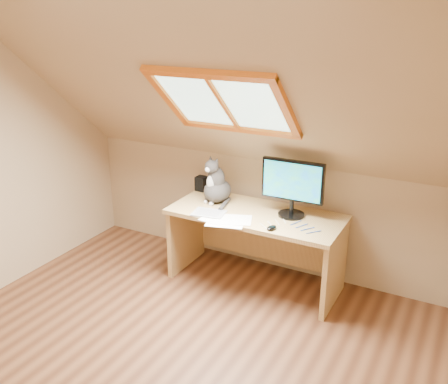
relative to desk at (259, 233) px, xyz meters
The scene contains 10 objects.
ground 1.52m from the desk, 94.80° to the right, with size 3.50×3.50×0.00m, color brown.
room_shell 1.83m from the desk, 94.51° to the right, with size 3.52×3.52×2.41m.
desk is the anchor object (origin of this frame).
monitor 0.56m from the desk, ahead, with size 0.51×0.22×0.47m.
cat 0.55m from the desk, behind, with size 0.30×0.33×0.43m.
desk_speaker 0.75m from the desk, 164.56° to the left, with size 0.09×0.09×0.13m, color black.
graphics_tablet 0.48m from the desk, 140.88° to the right, with size 0.26×0.19×0.01m, color #B2B2B7.
mouse 0.46m from the desk, 52.08° to the right, with size 0.06×0.10×0.03m, color black.
papers 0.43m from the desk, 119.38° to the right, with size 0.35×0.30×0.01m.
cables 0.46m from the desk, 26.60° to the right, with size 0.51×0.26×0.01m.
Camera 1 is at (1.69, -2.11, 2.26)m, focal length 40.00 mm.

